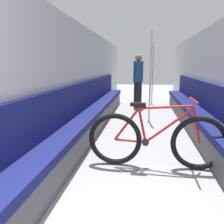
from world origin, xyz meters
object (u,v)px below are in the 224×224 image
Objects in this scene: bench_seat_row_left at (91,115)px; grab_pole_far at (153,75)px; bicycle at (156,140)px; passenger_standing at (138,81)px; grab_pole_near at (150,79)px; bench_seat_row_right at (201,119)px.

bench_seat_row_left is 3.36× the size of grab_pole_far.
grab_pole_far is (0.09, 4.82, 0.64)m from bicycle.
passenger_standing is (-0.37, 4.15, 0.48)m from bicycle.
passenger_standing reaches higher than bicycle.
passenger_standing is (0.87, 2.65, 0.53)m from bench_seat_row_left.
bench_seat_row_left is 3.36× the size of grab_pole_near.
bench_seat_row_right is 3.36× the size of grab_pole_near.
grab_pole_near reaches higher than bench_seat_row_right.
passenger_standing is (-0.46, -0.68, -0.16)m from grab_pole_far.
bench_seat_row_right is 3.50m from grab_pole_far.
grab_pole_near reaches higher than passenger_standing.
bench_seat_row_left is 3.91× the size of bicycle.
passenger_standing is (-0.33, 1.74, -0.16)m from grab_pole_near.
bench_seat_row_left is at bearing -111.88° from grab_pole_far.
bench_seat_row_left is 1.00× the size of bench_seat_row_right.
grab_pole_near is 1.00× the size of grab_pole_far.
grab_pole_near reaches higher than bench_seat_row_left.
bicycle is (-0.92, -1.50, 0.05)m from bench_seat_row_right.
grab_pole_far is at bearing 68.12° from bench_seat_row_left.
grab_pole_far reaches higher than bench_seat_row_right.
grab_pole_far is 1.26× the size of passenger_standing.
bicycle is 1.08× the size of passenger_standing.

